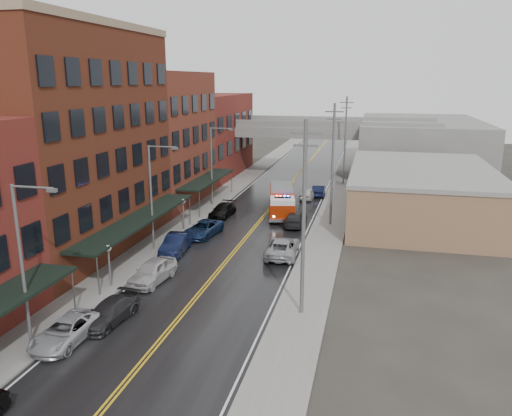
# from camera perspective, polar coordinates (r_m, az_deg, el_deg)

# --- Properties ---
(road) EXTENTS (11.00, 160.00, 0.02)m
(road) POSITION_cam_1_polar(r_m,az_deg,el_deg) (46.82, -0.90, -3.10)
(road) COLOR black
(road) RESTS_ON ground
(sidewalk_left) EXTENTS (3.00, 160.00, 0.15)m
(sidewalk_left) POSITION_cam_1_polar(r_m,az_deg,el_deg) (49.03, -9.21, -2.40)
(sidewalk_left) COLOR slate
(sidewalk_left) RESTS_ON ground
(sidewalk_right) EXTENTS (3.00, 160.00, 0.15)m
(sidewalk_right) POSITION_cam_1_polar(r_m,az_deg,el_deg) (45.64, 8.04, -3.63)
(sidewalk_right) COLOR slate
(sidewalk_right) RESTS_ON ground
(curb_left) EXTENTS (0.30, 160.00, 0.15)m
(curb_left) POSITION_cam_1_polar(r_m,az_deg,el_deg) (48.43, -7.40, -2.54)
(curb_left) COLOR gray
(curb_left) RESTS_ON ground
(curb_right) EXTENTS (0.30, 160.00, 0.15)m
(curb_right) POSITION_cam_1_polar(r_m,az_deg,el_deg) (45.80, 5.98, -3.50)
(curb_right) COLOR gray
(curb_right) RESTS_ON ground
(brick_building_b) EXTENTS (9.00, 20.00, 18.00)m
(brick_building_b) POSITION_cam_1_polar(r_m,az_deg,el_deg) (43.94, -20.51, 6.84)
(brick_building_b) COLOR #4F2215
(brick_building_b) RESTS_ON ground
(brick_building_c) EXTENTS (9.00, 15.00, 15.00)m
(brick_building_c) POSITION_cam_1_polar(r_m,az_deg,el_deg) (59.36, -11.04, 7.79)
(brick_building_c) COLOR brown
(brick_building_c) RESTS_ON ground
(brick_building_far) EXTENTS (9.00, 20.00, 12.00)m
(brick_building_far) POSITION_cam_1_polar(r_m,az_deg,el_deg) (75.72, -5.54, 8.24)
(brick_building_far) COLOR maroon
(brick_building_far) RESTS_ON ground
(tan_building) EXTENTS (14.00, 22.00, 5.00)m
(tan_building) POSITION_cam_1_polar(r_m,az_deg,el_deg) (54.75, 18.25, 1.46)
(tan_building) COLOR #8D674C
(tan_building) RESTS_ON ground
(right_far_block) EXTENTS (18.00, 30.00, 8.00)m
(right_far_block) POSITION_cam_1_polar(r_m,az_deg,el_deg) (84.17, 18.12, 6.85)
(right_far_block) COLOR slate
(right_far_block) RESTS_ON ground
(awning_1) EXTENTS (2.60, 18.00, 3.09)m
(awning_1) POSITION_cam_1_polar(r_m,az_deg,el_deg) (42.19, -13.20, -1.25)
(awning_1) COLOR black
(awning_1) RESTS_ON ground
(awning_2) EXTENTS (2.60, 13.00, 3.09)m
(awning_2) POSITION_cam_1_polar(r_m,az_deg,el_deg) (57.93, -5.56, 3.30)
(awning_2) COLOR black
(awning_2) RESTS_ON ground
(globe_lamp_1) EXTENTS (0.44, 0.44, 3.12)m
(globe_lamp_1) POSITION_cam_1_polar(r_m,az_deg,el_deg) (36.03, -16.49, -5.32)
(globe_lamp_1) COLOR #59595B
(globe_lamp_1) RESTS_ON ground
(globe_lamp_2) EXTENTS (0.44, 0.44, 3.12)m
(globe_lamp_2) POSITION_cam_1_polar(r_m,az_deg,el_deg) (48.10, -8.32, 0.08)
(globe_lamp_2) COLOR #59595B
(globe_lamp_2) RESTS_ON ground
(street_lamp_0) EXTENTS (2.64, 0.22, 9.00)m
(street_lamp_0) POSITION_cam_1_polar(r_m,az_deg,el_deg) (28.97, -24.93, -4.95)
(street_lamp_0) COLOR #59595B
(street_lamp_0) RESTS_ON ground
(street_lamp_1) EXTENTS (2.64, 0.22, 9.00)m
(street_lamp_1) POSITION_cam_1_polar(r_m,az_deg,el_deg) (42.14, -11.63, 1.90)
(street_lamp_1) COLOR #59595B
(street_lamp_1) RESTS_ON ground
(street_lamp_2) EXTENTS (2.64, 0.22, 9.00)m
(street_lamp_2) POSITION_cam_1_polar(r_m,az_deg,el_deg) (56.78, -4.88, 5.35)
(street_lamp_2) COLOR #59595B
(street_lamp_2) RESTS_ON ground
(utility_pole_0) EXTENTS (1.80, 0.24, 12.00)m
(utility_pole_0) POSITION_cam_1_polar(r_m,az_deg,el_deg) (29.57, 5.48, -0.97)
(utility_pole_0) COLOR #59595B
(utility_pole_0) RESTS_ON ground
(utility_pole_1) EXTENTS (1.80, 0.24, 12.00)m
(utility_pole_1) POSITION_cam_1_polar(r_m,az_deg,el_deg) (49.04, 8.74, 5.11)
(utility_pole_1) COLOR #59595B
(utility_pole_1) RESTS_ON ground
(utility_pole_2) EXTENTS (1.80, 0.24, 12.00)m
(utility_pole_2) POSITION_cam_1_polar(r_m,az_deg,el_deg) (68.81, 10.16, 7.71)
(utility_pole_2) COLOR #59595B
(utility_pole_2) RESTS_ON ground
(overpass) EXTENTS (40.00, 10.00, 7.50)m
(overpass) POSITION_cam_1_polar(r_m,az_deg,el_deg) (76.49, 5.02, 8.30)
(overpass) COLOR slate
(overpass) RESTS_ON ground
(fire_truck) EXTENTS (4.53, 8.50, 2.97)m
(fire_truck) POSITION_cam_1_polar(r_m,az_deg,el_deg) (53.25, 2.97, 0.84)
(fire_truck) COLOR #912106
(fire_truck) RESTS_ON ground
(parked_car_left_2) EXTENTS (2.32, 4.82, 1.33)m
(parked_car_left_2) POSITION_cam_1_polar(r_m,az_deg,el_deg) (30.28, -20.88, -13.00)
(parked_car_left_2) COLOR #AAACB2
(parked_car_left_2) RESTS_ON ground
(parked_car_left_3) EXTENTS (2.31, 4.74, 1.33)m
(parked_car_left_3) POSITION_cam_1_polar(r_m,az_deg,el_deg) (31.70, -16.40, -11.34)
(parked_car_left_3) COLOR #242427
(parked_car_left_3) RESTS_ON ground
(parked_car_left_4) EXTENTS (2.38, 4.93, 1.62)m
(parked_car_left_4) POSITION_cam_1_polar(r_m,az_deg,el_deg) (36.77, -11.74, -7.11)
(parked_car_left_4) COLOR #B5B5B5
(parked_car_left_4) RESTS_ON ground
(parked_car_left_5) EXTENTS (2.01, 4.87, 1.57)m
(parked_car_left_5) POSITION_cam_1_polar(r_m,az_deg,el_deg) (42.52, -9.11, -4.03)
(parked_car_left_5) COLOR black
(parked_car_left_5) RESTS_ON ground
(parked_car_left_6) EXTENTS (2.96, 5.25, 1.39)m
(parked_car_left_6) POSITION_cam_1_polar(r_m,az_deg,el_deg) (46.63, -6.06, -2.37)
(parked_car_left_6) COLOR #132548
(parked_car_left_6) RESTS_ON ground
(parked_car_left_7) EXTENTS (2.18, 4.78, 1.36)m
(parked_car_left_7) POSITION_cam_1_polar(r_m,az_deg,el_deg) (52.98, -3.83, -0.28)
(parked_car_left_7) COLOR black
(parked_car_left_7) RESTS_ON ground
(parked_car_right_0) EXTENTS (2.83, 5.57, 1.51)m
(parked_car_right_0) POSITION_cam_1_polar(r_m,az_deg,el_deg) (41.26, 3.01, -4.49)
(parked_car_right_0) COLOR #999CA0
(parked_car_right_0) RESTS_ON ground
(parked_car_right_1) EXTENTS (2.01, 4.80, 1.39)m
(parked_car_right_1) POSITION_cam_1_polar(r_m,az_deg,el_deg) (49.85, 4.50, -1.23)
(parked_car_right_1) COLOR #242427
(parked_car_right_1) RESTS_ON ground
(parked_car_right_2) EXTENTS (2.13, 4.09, 1.33)m
(parked_car_right_2) POSITION_cam_1_polar(r_m,az_deg,el_deg) (61.04, 6.03, 1.64)
(parked_car_right_2) COLOR silver
(parked_car_right_2) RESTS_ON ground
(parked_car_right_3) EXTENTS (1.63, 4.26, 1.39)m
(parked_car_right_3) POSITION_cam_1_polar(r_m,az_deg,el_deg) (62.85, 7.17, 2.00)
(parked_car_right_3) COLOR black
(parked_car_right_3) RESTS_ON ground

